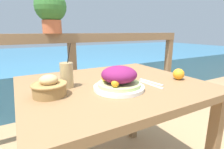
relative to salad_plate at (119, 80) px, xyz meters
The scene contains 10 objects.
patio_table 0.21m from the salad_plate, 75.81° to the left, with size 1.06×0.92×0.76m.
railing_fence 0.95m from the salad_plate, 88.00° to the left, with size 2.80×0.08×1.04m.
sea_backdrop 3.49m from the salad_plate, 89.45° to the left, with size 12.00×4.00×0.55m.
salad_plate is the anchor object (origin of this frame).
drink_glass 0.29m from the salad_plate, 143.73° to the left, with size 0.07×0.07×0.25m.
bread_basket 0.35m from the salad_plate, 166.45° to the left, with size 0.17×0.17×0.11m.
potted_plant 1.06m from the salad_plate, 98.29° to the left, with size 0.28×0.28×0.38m.
fork 0.21m from the salad_plate, ahead, with size 0.03×0.18×0.00m.
knife 0.25m from the salad_plate, ahead, with size 0.04×0.18×0.00m.
orange_near_basket 0.44m from the salad_plate, ahead, with size 0.07×0.07×0.07m.
Camera 1 is at (-0.51, -0.90, 1.07)m, focal length 28.00 mm.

